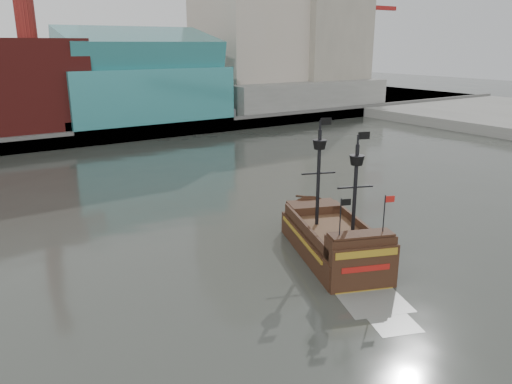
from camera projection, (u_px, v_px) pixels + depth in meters
ground at (394, 293)px, 33.76m from camera, size 400.00×400.00×0.00m
promenade_far at (62, 117)px, 106.81m from camera, size 220.00×60.00×2.00m
seawall at (105, 136)px, 83.21m from camera, size 220.00×1.00×2.60m
crane_a at (364, 32)px, 135.48m from camera, size 22.50×4.00×32.25m
crane_b at (362, 46)px, 149.57m from camera, size 19.10×4.00×26.25m
pirate_ship at (333, 244)px, 39.18m from camera, size 9.79×16.05×11.55m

